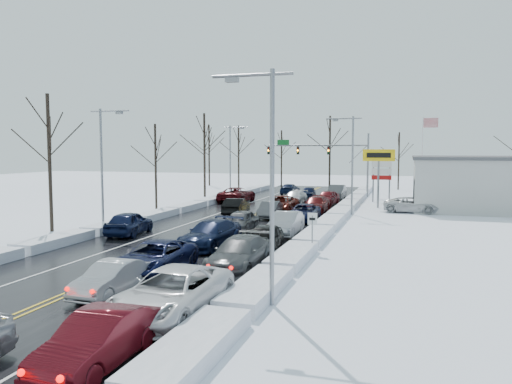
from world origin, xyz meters
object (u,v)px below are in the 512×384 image
(flagpole, at_px, (424,150))
(oncoming_car_0, at_px, (236,215))
(traffic_signal_mast, at_px, (328,153))
(tires_plus_sign, at_px, (379,159))

(flagpole, bearing_deg, oncoming_car_0, -125.60)
(traffic_signal_mast, xyz_separation_m, oncoming_car_0, (-5.03, -21.40, -5.48))
(flagpole, distance_m, oncoming_car_0, 29.40)
(traffic_signal_mast, xyz_separation_m, flagpole, (11.72, 2.01, 0.45))
(traffic_signal_mast, bearing_deg, flagpole, 9.73)
(flagpole, height_order, oncoming_car_0, flagpole)
(traffic_signal_mast, relative_size, tires_plus_sign, 2.21)
(traffic_signal_mast, bearing_deg, tires_plus_sign, -59.54)
(traffic_signal_mast, height_order, flagpole, flagpole)
(traffic_signal_mast, height_order, oncoming_car_0, traffic_signal_mast)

